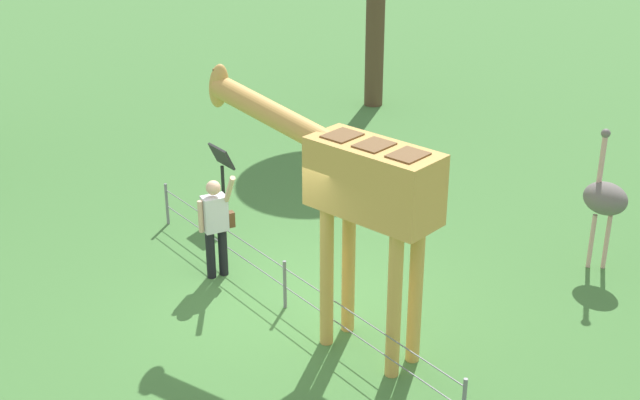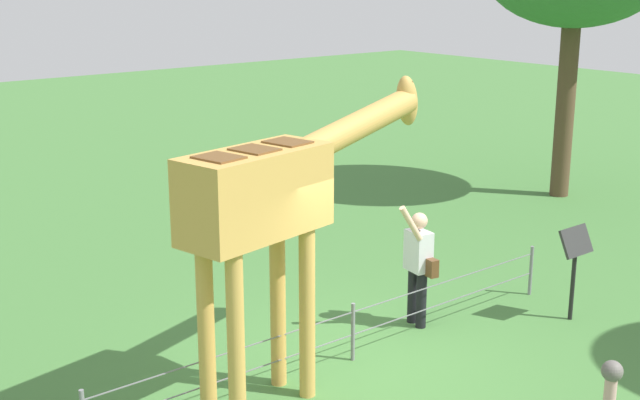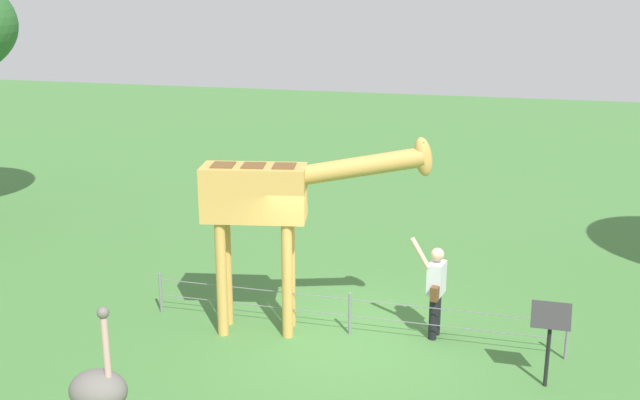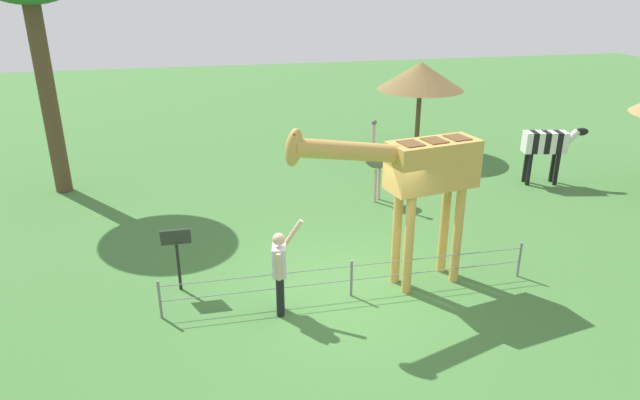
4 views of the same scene
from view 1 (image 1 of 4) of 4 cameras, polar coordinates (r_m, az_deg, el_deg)
name	(u,v)px [view 1 (image 1 of 4)]	position (r m, az deg, el deg)	size (l,w,h in m)	color
ground_plane	(297,303)	(12.74, -1.53, -6.74)	(60.00, 60.00, 0.00)	#427538
giraffe	(353,185)	(10.79, 2.20, 0.98)	(3.79, 1.18, 3.43)	gold
visitor	(216,222)	(13.12, -6.82, -1.47)	(0.61, 0.59, 1.77)	black
ostrich	(605,199)	(13.85, 18.15, 0.09)	(0.70, 0.56, 2.25)	#CC9E93
info_sign	(222,166)	(15.08, -6.43, 2.21)	(0.56, 0.21, 1.32)	black
wire_fence	(285,283)	(12.44, -2.32, -5.43)	(7.05, 0.05, 0.75)	slate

